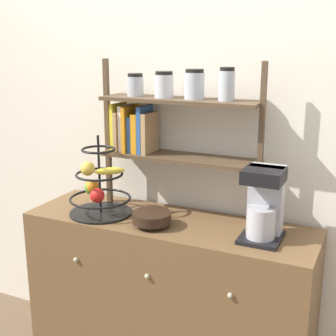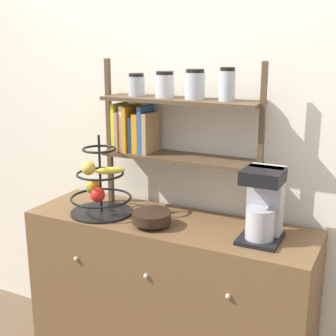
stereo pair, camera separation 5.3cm
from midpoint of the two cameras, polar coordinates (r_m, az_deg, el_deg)
wall_back at (r=2.39m, az=2.10°, el=5.64°), size 7.00×0.05×2.60m
sideboard at (r=2.46m, az=-0.61°, el=-15.77°), size 1.42×0.46×0.85m
coffee_maker at (r=2.07m, az=10.90°, el=-4.30°), size 0.18×0.20×0.32m
fruit_stand at (r=2.37m, az=-9.17°, el=-2.57°), size 0.31×0.31×0.40m
wooden_bowl at (r=2.20m, az=-2.68°, el=-6.11°), size 0.18×0.18×0.07m
shelf_hutch at (r=2.30m, az=-1.23°, el=5.91°), size 0.84×0.20×0.76m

